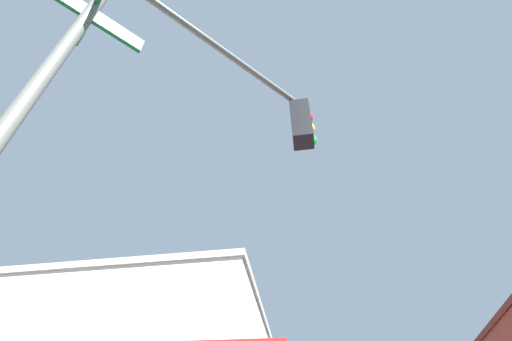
# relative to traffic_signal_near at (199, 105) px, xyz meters

# --- Properties ---
(traffic_signal_near) EXTENTS (2.55, 2.73, 6.14)m
(traffic_signal_near) POSITION_rel_traffic_signal_near_xyz_m (0.00, 0.00, 0.00)
(traffic_signal_near) COLOR #474C47
(traffic_signal_near) RESTS_ON ground_plane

